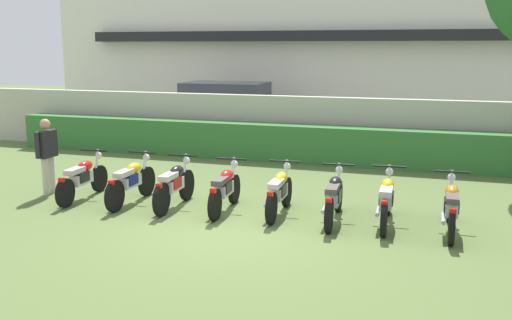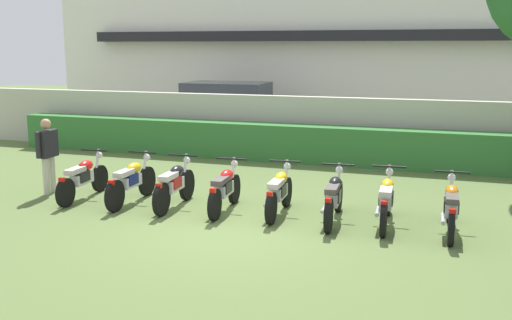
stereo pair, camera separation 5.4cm
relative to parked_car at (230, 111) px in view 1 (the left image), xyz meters
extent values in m
plane|color=#566B38|center=(3.54, -9.32, -0.94)|extent=(60.00, 60.00, 0.00)
cube|color=white|center=(3.54, 5.43, 2.17)|extent=(23.45, 6.00, 6.22)
cube|color=black|center=(3.54, 2.18, 2.48)|extent=(19.70, 0.50, 0.36)
cube|color=#BCB7A8|center=(3.54, -2.43, -0.08)|extent=(22.28, 0.30, 1.71)
cube|color=#337033|center=(3.54, -3.13, -0.44)|extent=(17.82, 0.70, 0.99)
cube|color=silver|center=(0.05, 0.00, -0.20)|extent=(4.53, 1.93, 1.00)
cube|color=#2D333D|center=(-0.15, 0.00, 0.63)|extent=(2.73, 1.75, 0.65)
cylinder|color=black|center=(1.61, 0.95, -0.60)|extent=(0.68, 0.23, 0.68)
cylinder|color=black|center=(1.64, -0.90, -0.60)|extent=(0.68, 0.23, 0.68)
cylinder|color=black|center=(-1.54, 0.90, -0.60)|extent=(0.68, 0.23, 0.68)
cylinder|color=black|center=(-1.51, -0.95, -0.60)|extent=(0.68, 0.23, 0.68)
cylinder|color=black|center=(-0.08, -7.67, -0.65)|extent=(0.13, 0.57, 0.57)
cylinder|color=black|center=(0.01, -8.98, -0.65)|extent=(0.13, 0.57, 0.57)
cube|color=silver|center=(-0.03, -8.38, -0.50)|extent=(0.24, 0.61, 0.22)
ellipsoid|color=red|center=(-0.05, -8.21, -0.27)|extent=(0.25, 0.45, 0.22)
cube|color=beige|center=(-0.02, -8.61, -0.29)|extent=(0.23, 0.53, 0.10)
cube|color=red|center=(0.01, -9.08, -0.37)|extent=(0.11, 0.09, 0.08)
cylinder|color=silver|center=(-0.08, -7.76, -0.33)|extent=(0.06, 0.23, 0.65)
cylinder|color=black|center=(-0.07, -7.85, -0.01)|extent=(0.60, 0.08, 0.04)
sphere|color=silver|center=(-0.08, -7.65, -0.15)|extent=(0.14, 0.14, 0.14)
cylinder|color=silver|center=(-0.14, -8.63, -0.63)|extent=(0.11, 0.55, 0.07)
cube|color=black|center=(-0.03, -8.43, -0.45)|extent=(0.26, 0.38, 0.20)
cylinder|color=black|center=(1.05, -7.66, -0.63)|extent=(0.11, 0.61, 0.61)
cylinder|color=black|center=(1.09, -8.96, -0.63)|extent=(0.11, 0.61, 0.61)
cube|color=silver|center=(1.07, -8.36, -0.48)|extent=(0.21, 0.60, 0.22)
ellipsoid|color=yellow|center=(1.07, -8.19, -0.25)|extent=(0.23, 0.45, 0.22)
cube|color=beige|center=(1.08, -8.59, -0.27)|extent=(0.21, 0.52, 0.10)
cube|color=red|center=(1.09, -9.06, -0.35)|extent=(0.10, 0.08, 0.08)
cylinder|color=silver|center=(1.06, -7.75, -0.31)|extent=(0.06, 0.23, 0.65)
cylinder|color=black|center=(1.06, -7.84, 0.01)|extent=(0.60, 0.05, 0.04)
sphere|color=silver|center=(1.05, -7.64, -0.13)|extent=(0.14, 0.14, 0.14)
cylinder|color=silver|center=(0.96, -8.62, -0.61)|extent=(0.08, 0.55, 0.07)
cube|color=navy|center=(1.07, -8.41, -0.43)|extent=(0.25, 0.37, 0.20)
cylinder|color=black|center=(1.99, -7.72, -0.63)|extent=(0.12, 0.62, 0.62)
cylinder|color=black|center=(2.05, -8.93, -0.63)|extent=(0.12, 0.62, 0.62)
cube|color=silver|center=(2.02, -8.37, -0.48)|extent=(0.23, 0.61, 0.22)
ellipsoid|color=black|center=(2.01, -8.20, -0.25)|extent=(0.24, 0.45, 0.22)
cube|color=beige|center=(2.03, -8.60, -0.27)|extent=(0.22, 0.53, 0.10)
cube|color=red|center=(2.05, -9.03, -0.35)|extent=(0.10, 0.08, 0.08)
cylinder|color=silver|center=(2.00, -7.81, -0.31)|extent=(0.06, 0.23, 0.65)
cylinder|color=black|center=(2.00, -7.90, 0.01)|extent=(0.60, 0.06, 0.04)
sphere|color=silver|center=(1.99, -7.70, -0.13)|extent=(0.14, 0.14, 0.14)
cylinder|color=silver|center=(1.91, -8.63, -0.61)|extent=(0.09, 0.55, 0.07)
cube|color=#A51414|center=(2.02, -8.42, -0.43)|extent=(0.26, 0.37, 0.20)
cylinder|color=black|center=(3.00, -7.67, -0.65)|extent=(0.13, 0.58, 0.58)
cylinder|color=black|center=(3.08, -8.89, -0.65)|extent=(0.13, 0.58, 0.58)
cube|color=silver|center=(3.04, -8.33, -0.50)|extent=(0.24, 0.61, 0.22)
ellipsoid|color=red|center=(3.03, -8.16, -0.27)|extent=(0.25, 0.45, 0.22)
cube|color=#4C4742|center=(3.06, -8.56, -0.29)|extent=(0.24, 0.53, 0.10)
cube|color=red|center=(3.09, -8.99, -0.37)|extent=(0.11, 0.09, 0.08)
cylinder|color=silver|center=(3.00, -7.76, -0.33)|extent=(0.07, 0.23, 0.65)
cylinder|color=black|center=(3.01, -7.85, -0.01)|extent=(0.60, 0.08, 0.04)
sphere|color=silver|center=(3.00, -7.65, -0.15)|extent=(0.14, 0.14, 0.14)
cylinder|color=silver|center=(2.94, -8.58, -0.63)|extent=(0.11, 0.55, 0.07)
cube|color=black|center=(3.05, -8.38, -0.45)|extent=(0.26, 0.38, 0.20)
cylinder|color=black|center=(4.05, -7.56, -0.65)|extent=(0.12, 0.58, 0.57)
cylinder|color=black|center=(4.11, -8.79, -0.65)|extent=(0.12, 0.58, 0.57)
cube|color=silver|center=(4.08, -8.22, -0.50)|extent=(0.23, 0.61, 0.22)
ellipsoid|color=yellow|center=(4.07, -8.05, -0.27)|extent=(0.24, 0.45, 0.22)
cube|color=beige|center=(4.09, -8.45, -0.29)|extent=(0.23, 0.53, 0.10)
cube|color=red|center=(4.11, -8.88, -0.37)|extent=(0.10, 0.08, 0.08)
cylinder|color=silver|center=(4.05, -7.65, -0.33)|extent=(0.06, 0.23, 0.65)
cylinder|color=black|center=(4.05, -7.74, -0.01)|extent=(0.60, 0.07, 0.04)
sphere|color=silver|center=(4.04, -7.54, -0.15)|extent=(0.14, 0.14, 0.14)
cylinder|color=silver|center=(3.97, -8.48, -0.63)|extent=(0.10, 0.55, 0.07)
cube|color=black|center=(4.08, -8.27, -0.45)|extent=(0.26, 0.37, 0.20)
cylinder|color=black|center=(5.07, -7.60, -0.64)|extent=(0.13, 0.59, 0.59)
cylinder|color=black|center=(5.16, -8.94, -0.64)|extent=(0.13, 0.59, 0.59)
cube|color=silver|center=(5.12, -8.32, -0.49)|extent=(0.24, 0.61, 0.22)
ellipsoid|color=black|center=(5.10, -8.15, -0.26)|extent=(0.25, 0.45, 0.22)
cube|color=#4C4742|center=(5.13, -8.55, -0.28)|extent=(0.23, 0.53, 0.10)
cube|color=red|center=(5.16, -9.04, -0.36)|extent=(0.10, 0.09, 0.08)
cylinder|color=silver|center=(5.07, -7.69, -0.32)|extent=(0.06, 0.23, 0.65)
cylinder|color=black|center=(5.08, -7.78, 0.00)|extent=(0.60, 0.07, 0.04)
sphere|color=silver|center=(5.07, -7.58, -0.14)|extent=(0.14, 0.14, 0.14)
cylinder|color=silver|center=(5.01, -8.58, -0.62)|extent=(0.11, 0.55, 0.07)
cube|color=black|center=(5.12, -8.37, -0.44)|extent=(0.26, 0.37, 0.20)
cylinder|color=black|center=(5.98, -7.53, -0.63)|extent=(0.12, 0.61, 0.61)
cylinder|color=black|center=(6.05, -8.86, -0.63)|extent=(0.12, 0.61, 0.61)
cube|color=silver|center=(6.02, -8.25, -0.48)|extent=(0.23, 0.61, 0.22)
ellipsoid|color=yellow|center=(6.01, -8.08, -0.25)|extent=(0.24, 0.45, 0.22)
cube|color=beige|center=(6.03, -8.48, -0.27)|extent=(0.23, 0.53, 0.10)
cube|color=red|center=(6.06, -8.96, -0.35)|extent=(0.10, 0.09, 0.08)
cylinder|color=silver|center=(5.99, -7.62, -0.31)|extent=(0.06, 0.23, 0.65)
cylinder|color=black|center=(5.99, -7.71, 0.01)|extent=(0.60, 0.07, 0.04)
sphere|color=silver|center=(5.98, -7.51, -0.13)|extent=(0.14, 0.14, 0.14)
cylinder|color=silver|center=(5.91, -8.50, -0.61)|extent=(0.10, 0.55, 0.07)
cube|color=black|center=(6.02, -8.30, -0.43)|extent=(0.26, 0.37, 0.20)
cylinder|color=black|center=(7.07, -7.61, -0.64)|extent=(0.11, 0.59, 0.59)
cylinder|color=black|center=(7.10, -8.96, -0.64)|extent=(0.11, 0.59, 0.59)
cube|color=silver|center=(7.09, -8.33, -0.49)|extent=(0.22, 0.61, 0.22)
ellipsoid|color=orange|center=(7.08, -8.16, -0.26)|extent=(0.23, 0.45, 0.22)
cube|color=#4C4742|center=(7.09, -8.56, -0.28)|extent=(0.21, 0.53, 0.10)
cube|color=red|center=(7.11, -9.06, -0.36)|extent=(0.10, 0.08, 0.08)
cylinder|color=silver|center=(7.07, -7.70, -0.32)|extent=(0.06, 0.23, 0.65)
cylinder|color=black|center=(7.07, -7.79, 0.00)|extent=(0.60, 0.05, 0.04)
sphere|color=silver|center=(7.07, -7.59, -0.14)|extent=(0.14, 0.14, 0.14)
cylinder|color=silver|center=(6.97, -8.59, -0.62)|extent=(0.09, 0.55, 0.07)
cube|color=black|center=(7.09, -8.38, -0.44)|extent=(0.25, 0.37, 0.20)
cylinder|color=beige|center=(-0.98, -8.08, -0.54)|extent=(0.13, 0.13, 0.79)
cylinder|color=beige|center=(-0.98, -8.29, -0.54)|extent=(0.13, 0.13, 0.79)
cube|color=#232328|center=(-0.98, -8.19, 0.13)|extent=(0.22, 0.46, 0.56)
cylinder|color=#232328|center=(-0.98, -7.91, 0.15)|extent=(0.09, 0.09, 0.53)
cylinder|color=#232328|center=(-0.98, -8.47, 0.15)|extent=(0.09, 0.09, 0.53)
sphere|color=tan|center=(-0.98, -8.19, 0.55)|extent=(0.21, 0.21, 0.21)
camera|label=1|loc=(6.98, -18.34, 2.14)|focal=41.50mm
camera|label=2|loc=(7.03, -18.33, 2.14)|focal=41.50mm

